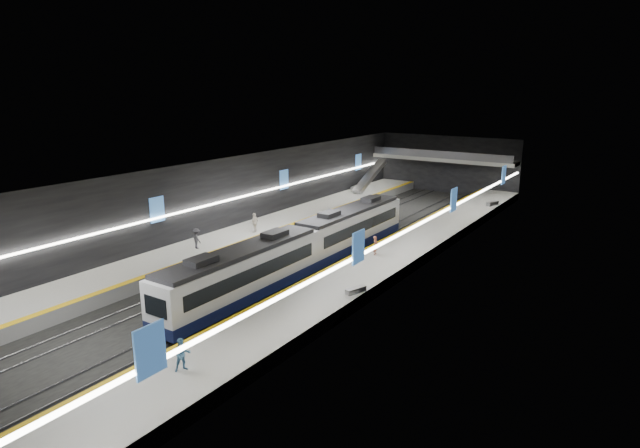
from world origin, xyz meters
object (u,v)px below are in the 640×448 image
Objects in this scene: bench_right_far at (492,204)px; passenger_left_b at (197,239)px; bench_right_near at (356,290)px; passenger_right_b at (182,355)px; passenger_right_a at (375,246)px; bench_left_far at (355,188)px; train at (304,246)px; escalator at (370,176)px; passenger_left_a at (255,223)px.

passenger_left_b is at bearing -102.65° from bench_right_far.
bench_right_far is at bearing 108.44° from bench_right_near.
passenger_right_b is at bearing -80.41° from bench_right_near.
passenger_right_b reaches higher than bench_right_near.
passenger_right_a is 22.10m from passenger_right_b.
passenger_left_b is (2.17, -31.39, 0.68)m from bench_left_far.
bench_right_far reaches higher than bench_right_near.
train is at bearing -88.21° from bench_right_far.
passenger_left_a is at bearing -87.56° from escalator.
passenger_left_a is at bearing -107.47° from bench_right_far.
bench_right_far is 35.66m from passenger_left_b.
bench_left_far is 1.15× the size of bench_right_near.
bench_right_far is 29.35m from passenger_left_a.
train is 18.72× the size of passenger_right_a.
passenger_left_b is at bearing -15.71° from passenger_left_a.
passenger_left_a is at bearing -90.61° from bench_left_far.
bench_left_far is 18.68m from bench_right_far.
escalator is at bearing -70.42° from passenger_left_b.
bench_right_far is at bearing -2.02° from escalator.
passenger_right_b is 25.91m from passenger_left_a.
escalator is at bearing -167.08° from bench_right_far.
train is 10.02m from passenger_left_b.
passenger_right_a is at bearing 33.30° from passenger_right_b.
passenger_right_b is at bearing 173.04° from passenger_right_a.
escalator reaches higher than bench_left_far.
escalator is 4.43× the size of passenger_left_b.
passenger_right_b is (4.94, -17.52, -0.33)m from train.
passenger_left_b reaches higher than passenger_right_a.
passenger_right_b is 0.90× the size of passenger_left_a.
bench_right_far is (18.68, 0.21, 0.00)m from bench_left_far.
train is 31.38m from escalator.
bench_left_far is at bearing -164.41° from bench_right_far.
passenger_right_a is at bearing -64.18° from bench_left_far.
train is 17.36× the size of passenger_right_b.
passenger_right_b is at bearing 153.26° from passenger_left_b.
passenger_right_a is (-2.69, -24.57, 0.57)m from bench_right_far.
passenger_right_a is 13.04m from passenger_left_a.
train is at bearing -71.41° from escalator.
escalator is at bearing 173.29° from passenger_left_a.
passenger_left_b is (0.30, -32.20, -1.00)m from escalator.
escalator reaches higher than bench_right_far.
passenger_right_b reaches higher than bench_left_far.
bench_right_near is (18.87, -32.70, -0.03)m from bench_left_far.
bench_right_near is 16.77m from passenger_left_b.
passenger_right_a is at bearing 81.69° from passenger_left_a.
bench_left_far is 1.03× the size of passenger_left_b.
train is 16.18× the size of bench_left_far.
escalator is 2.64m from bench_left_far.
train is 31.28m from bench_left_far.
bench_right_far is (-0.19, 32.92, 0.03)m from bench_right_near.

